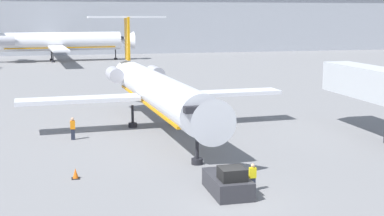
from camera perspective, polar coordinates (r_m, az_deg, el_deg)
ground_plane at (r=30.18m, az=4.43°, el=-9.72°), size 600.00×600.00×0.00m
terminal_building at (r=147.25m, az=-10.45°, el=8.92°), size 180.00×16.80×15.77m
airplane_main at (r=47.89m, az=-3.90°, el=2.02°), size 24.23×30.90×9.96m
pushback_tug at (r=31.00m, az=3.85°, el=-7.93°), size 2.05×3.84×1.75m
worker_near_tug at (r=31.46m, az=6.47°, el=-7.30°), size 0.40×0.24×1.64m
worker_by_wing at (r=44.78m, az=-12.61°, el=-2.09°), size 0.40×0.26×1.86m
traffic_cone_left at (r=34.44m, az=-12.32°, el=-6.86°), size 0.51×0.51×0.67m
airplane_parked_far_left at (r=121.40m, az=-14.24°, el=6.88°), size 33.92×39.14×11.42m
jet_bridge at (r=46.81m, az=18.86°, el=2.43°), size 3.20×12.32×6.19m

